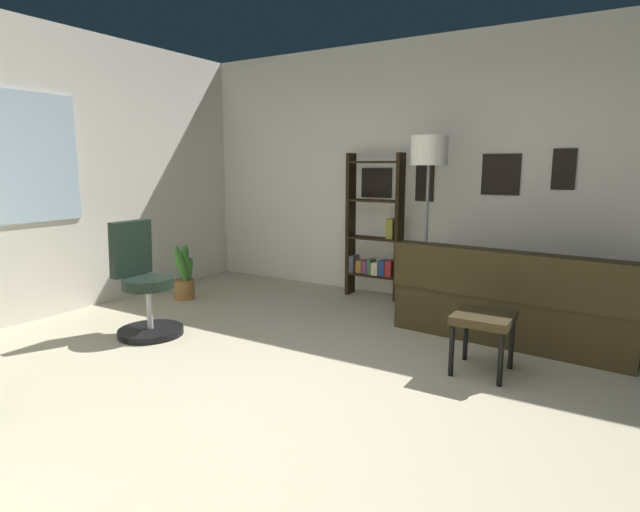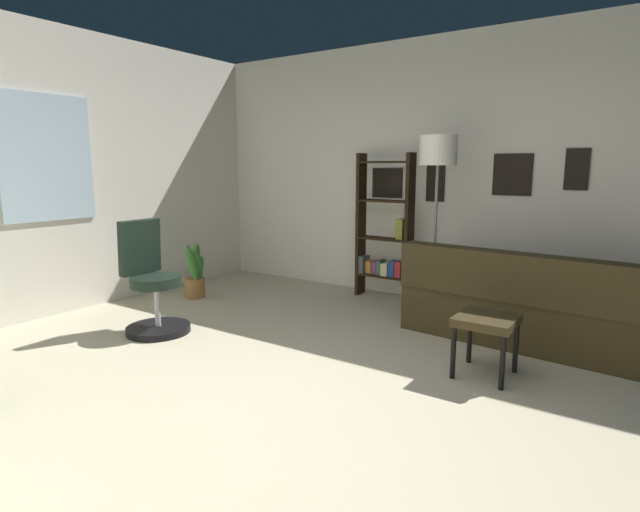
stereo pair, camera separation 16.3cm
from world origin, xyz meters
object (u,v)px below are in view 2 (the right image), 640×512
potted_plant (195,274)px  bookshelf (385,235)px  footstool (486,325)px  office_chair (152,289)px  floor_lamp (438,164)px  couch (543,305)px

potted_plant → bookshelf: bearing=-56.0°
footstool → bookshelf: 2.26m
office_chair → floor_lamp: bearing=-44.6°
floor_lamp → footstool: bearing=-144.1°
office_chair → floor_lamp: floor_lamp is taller
office_chair → couch: bearing=-58.1°
footstool → office_chair: bearing=104.0°
footstool → office_chair: office_chair is taller
couch → potted_plant: couch is taller
couch → floor_lamp: 1.60m
couch → potted_plant: bearing=102.1°
footstool → bookshelf: bearing=45.7°
potted_plant → footstool: bearing=-96.2°
footstool → floor_lamp: floor_lamp is taller
footstool → bookshelf: (1.56, 1.60, 0.34)m
footstool → office_chair: size_ratio=0.44×
floor_lamp → bookshelf: bearing=64.3°
couch → floor_lamp: size_ratio=1.17×
couch → office_chair: size_ratio=2.06×
couch → footstool: bearing=171.9°
office_chair → footstool: bearing=-76.0°
couch → bookshelf: 1.86m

